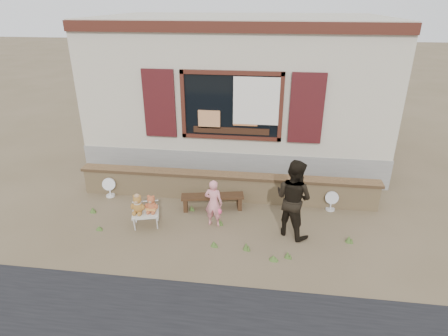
# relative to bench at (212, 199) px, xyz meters

# --- Properties ---
(ground) EXTENTS (80.00, 80.00, 0.00)m
(ground) POSITION_rel_bench_xyz_m (0.25, -0.47, -0.26)
(ground) COLOR brown
(ground) RESTS_ON ground
(shopfront) EXTENTS (8.04, 5.13, 4.00)m
(shopfront) POSITION_rel_bench_xyz_m (0.25, 4.01, 1.73)
(shopfront) COLOR #BFB09A
(shopfront) RESTS_ON ground
(brick_wall) EXTENTS (7.10, 0.36, 0.67)m
(brick_wall) POSITION_rel_bench_xyz_m (0.25, 0.53, 0.08)
(brick_wall) COLOR tan
(brick_wall) RESTS_ON ground
(bench) EXTENTS (1.45, 0.57, 0.36)m
(bench) POSITION_rel_bench_xyz_m (0.00, 0.00, 0.00)
(bench) COLOR #321F11
(bench) RESTS_ON ground
(folding_chair) EXTENTS (0.66, 0.62, 0.34)m
(folding_chair) POSITION_rel_bench_xyz_m (-1.29, -0.86, 0.04)
(folding_chair) COLOR beige
(folding_chair) RESTS_ON ground
(teddy_bear_left) EXTENTS (0.37, 0.34, 0.42)m
(teddy_bear_left) POSITION_rel_bench_xyz_m (-1.43, -0.90, 0.28)
(teddy_bear_left) COLOR brown
(teddy_bear_left) RESTS_ON folding_chair
(teddy_bear_right) EXTENTS (0.34, 0.32, 0.39)m
(teddy_bear_right) POSITION_rel_bench_xyz_m (-1.16, -0.82, 0.27)
(teddy_bear_right) COLOR #994B2A
(teddy_bear_right) RESTS_ON folding_chair
(child) EXTENTS (0.41, 0.30, 1.05)m
(child) POSITION_rel_bench_xyz_m (0.13, -0.63, 0.26)
(child) COLOR pink
(child) RESTS_ON ground
(adult) EXTENTS (1.01, 0.97, 1.64)m
(adult) POSITION_rel_bench_xyz_m (1.75, -0.75, 0.56)
(adult) COLOR black
(adult) RESTS_ON ground
(fan_left) EXTENTS (0.32, 0.21, 0.50)m
(fan_left) POSITION_rel_bench_xyz_m (-2.59, 0.28, -0.01)
(fan_left) COLOR white
(fan_left) RESTS_ON ground
(fan_right) EXTENTS (0.30, 0.20, 0.48)m
(fan_right) POSITION_rel_bench_xyz_m (2.69, 0.33, -0.02)
(fan_right) COLOR silver
(fan_right) RESTS_ON ground
(grass_tufts) EXTENTS (5.71, 1.70, 0.16)m
(grass_tufts) POSITION_rel_bench_xyz_m (0.35, -1.09, -0.20)
(grass_tufts) COLOR #425F26
(grass_tufts) RESTS_ON ground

